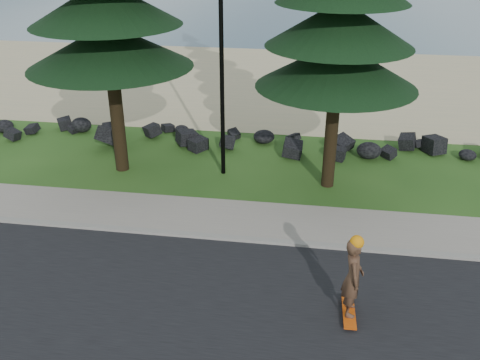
# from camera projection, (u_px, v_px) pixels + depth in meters

# --- Properties ---
(ground) EXTENTS (160.00, 160.00, 0.00)m
(ground) POSITION_uv_depth(u_px,v_px,m) (204.00, 220.00, 15.34)
(ground) COLOR #254D18
(ground) RESTS_ON ground
(road) EXTENTS (160.00, 7.00, 0.02)m
(road) POSITION_uv_depth(u_px,v_px,m) (160.00, 327.00, 11.35)
(road) COLOR black
(road) RESTS_ON ground
(kerb) EXTENTS (160.00, 0.20, 0.10)m
(kerb) POSITION_uv_depth(u_px,v_px,m) (197.00, 236.00, 14.52)
(kerb) COLOR gray
(kerb) RESTS_ON ground
(sidewalk) EXTENTS (160.00, 2.00, 0.08)m
(sidewalk) POSITION_uv_depth(u_px,v_px,m) (205.00, 216.00, 15.50)
(sidewalk) COLOR gray
(sidewalk) RESTS_ON ground
(beach_sand) EXTENTS (160.00, 15.00, 0.01)m
(beach_sand) POSITION_uv_depth(u_px,v_px,m) (261.00, 81.00, 28.19)
(beach_sand) COLOR beige
(beach_sand) RESTS_ON ground
(seawall_boulders) EXTENTS (60.00, 2.40, 1.10)m
(seawall_boulders) POSITION_uv_depth(u_px,v_px,m) (234.00, 146.00, 20.30)
(seawall_boulders) COLOR black
(seawall_boulders) RESTS_ON ground
(lamp_post) EXTENTS (0.25, 0.14, 8.14)m
(lamp_post) POSITION_uv_depth(u_px,v_px,m) (222.00, 51.00, 16.34)
(lamp_post) COLOR black
(lamp_post) RESTS_ON ground
(skateboarder) EXTENTS (0.46, 1.10, 2.04)m
(skateboarder) POSITION_uv_depth(u_px,v_px,m) (353.00, 278.00, 11.24)
(skateboarder) COLOR #D94D0C
(skateboarder) RESTS_ON ground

